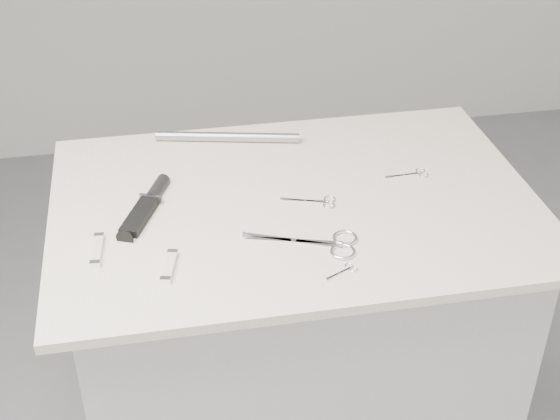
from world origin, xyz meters
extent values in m
cube|color=beige|center=(0.00, 0.00, 0.45)|extent=(0.90, 0.60, 0.90)
cube|color=beige|center=(0.00, 0.00, 0.91)|extent=(1.00, 0.70, 0.02)
cube|color=white|center=(-0.03, -0.14, 0.92)|extent=(0.19, 0.09, 0.00)
cylinder|color=white|center=(-0.03, -0.14, 0.92)|extent=(0.01, 0.01, 0.01)
torus|color=white|center=(0.07, -0.16, 0.92)|extent=(0.05, 0.05, 0.01)
torus|color=white|center=(0.05, -0.20, 0.92)|extent=(0.05, 0.05, 0.01)
cube|color=white|center=(0.02, -0.01, 0.92)|extent=(0.10, 0.04, 0.00)
cylinder|color=white|center=(0.02, -0.01, 0.92)|extent=(0.01, 0.01, 0.00)
torus|color=white|center=(0.07, -0.01, 0.92)|extent=(0.03, 0.03, 0.00)
torus|color=white|center=(0.06, -0.04, 0.92)|extent=(0.03, 0.03, 0.00)
cube|color=white|center=(0.25, 0.05, 0.92)|extent=(0.08, 0.02, 0.00)
cylinder|color=white|center=(0.25, 0.05, 0.92)|extent=(0.00, 0.00, 0.00)
torus|color=white|center=(0.29, 0.06, 0.92)|extent=(0.02, 0.02, 0.00)
torus|color=white|center=(0.29, 0.04, 0.92)|extent=(0.02, 0.02, 0.00)
cube|color=white|center=(0.03, -0.26, 0.92)|extent=(0.06, 0.03, 0.00)
cylinder|color=white|center=(0.03, -0.26, 0.92)|extent=(0.00, 0.00, 0.00)
torus|color=white|center=(0.05, -0.24, 0.92)|extent=(0.02, 0.02, 0.00)
torus|color=white|center=(0.06, -0.25, 0.92)|extent=(0.02, 0.02, 0.00)
cube|color=black|center=(-0.32, -0.01, 0.93)|extent=(0.08, 0.13, 0.02)
cube|color=#94979C|center=(-0.29, 0.05, 0.93)|extent=(0.05, 0.03, 0.02)
cylinder|color=black|center=(-0.28, 0.08, 0.93)|extent=(0.06, 0.08, 0.03)
cube|color=beige|center=(-0.40, -0.11, 0.93)|extent=(0.03, 0.10, 0.01)
cube|color=white|center=(-0.40, -0.07, 0.93)|extent=(0.02, 0.01, 0.01)
cube|color=white|center=(-0.40, -0.15, 0.93)|extent=(0.02, 0.01, 0.01)
cube|color=beige|center=(-0.27, -0.19, 0.93)|extent=(0.04, 0.09, 0.01)
cube|color=white|center=(-0.26, -0.15, 0.93)|extent=(0.02, 0.02, 0.01)
cube|color=white|center=(-0.28, -0.23, 0.93)|extent=(0.02, 0.02, 0.01)
cylinder|color=#94979C|center=(-0.10, 0.28, 0.93)|extent=(0.33, 0.10, 0.02)
camera|label=1|loc=(-0.28, -1.33, 1.79)|focal=50.00mm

